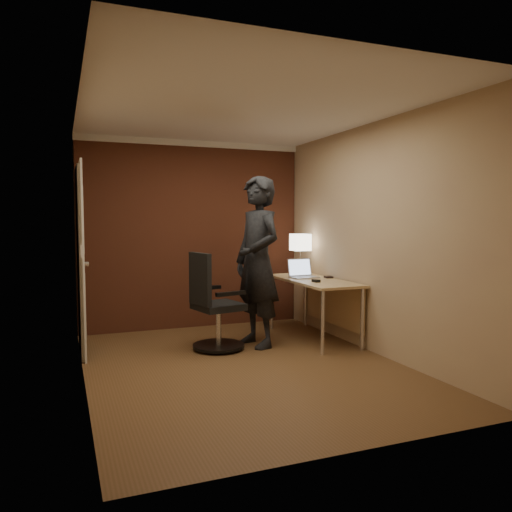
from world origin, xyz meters
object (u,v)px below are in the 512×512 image
Objects in this scene: desk_lamp at (300,243)px; person at (258,262)px; mouse at (316,281)px; desk at (318,289)px; office_chair at (213,308)px; laptop at (302,272)px; wallet at (329,277)px.

person reaches higher than desk_lamp.
person reaches higher than mouse.
desk is 1.37m from office_chair.
laptop reaches higher than wallet.
mouse is (-0.06, -0.49, -0.05)m from laptop.
mouse is at bearing -8.70° from office_chair.
mouse is (-0.21, -0.83, -0.40)m from desk_lamp.
mouse is at bearing -123.95° from desk.
desk_lamp is 0.27× the size of person.
desk is 2.80× the size of desk_lamp.
mouse is 0.05× the size of person.
mouse is 1.23m from office_chair.
person is at bearing 158.88° from mouse.
desk_lamp reaches higher than mouse.
laptop reaches higher than mouse.
desk_lamp is 0.67m from wallet.
office_chair is at bearing -100.82° from person.
person is (-1.00, -0.12, 0.23)m from wallet.
wallet is at bearing -30.65° from laptop.
desk_lamp reaches higher than office_chair.
wallet is (0.14, -0.51, -0.41)m from desk_lamp.
desk is 13.64× the size of wallet.
office_chair reaches higher than wallet.
desk is 0.32m from laptop.
wallet is at bearing 84.51° from person.
desk_lamp is 0.50× the size of office_chair.
person is (0.54, 0.01, 0.50)m from office_chair.
desk is at bearing -93.38° from desk_lamp.
mouse is (-0.18, -0.26, 0.14)m from desk.
laptop reaches higher than desk.
office_chair is at bearing -166.35° from laptop.
laptop is at bearing 99.67° from person.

